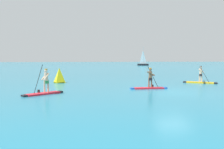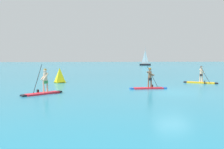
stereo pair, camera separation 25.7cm
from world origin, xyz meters
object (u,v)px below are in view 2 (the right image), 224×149
Objects in this scene: paddleboarder_near_left at (43,88)px; race_marker_buoy at (60,76)px; paddleboarder_mid_center at (149,84)px; sailboat_right_horizon at (145,63)px; paddleboarder_far_right at (201,80)px.

race_marker_buoy is (1.04, 7.59, 0.29)m from paddleboarder_near_left.
paddleboarder_mid_center is 9.53m from race_marker_buoy.
paddleboarder_near_left is 0.36× the size of sailboat_right_horizon.
paddleboarder_far_right is 1.83× the size of race_marker_buoy.
race_marker_buoy is at bearing -157.41° from paddleboarder_far_right.
sailboat_right_horizon reaches higher than paddleboarder_far_right.
paddleboarder_near_left is at bearing -167.69° from paddleboarder_mid_center.
paddleboarder_mid_center reaches higher than paddleboarder_far_right.
paddleboarder_mid_center is at bearing 85.73° from sailboat_right_horizon.
paddleboarder_near_left is at bearing -97.82° from race_marker_buoy.
paddleboarder_far_right is 0.37× the size of sailboat_right_horizon.
paddleboarder_far_right is 14.00m from race_marker_buoy.
sailboat_right_horizon is at bearing 61.81° from race_marker_buoy.
paddleboarder_far_right reaches higher than race_marker_buoy.
paddleboarder_mid_center is 71.81m from sailboat_right_horizon.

